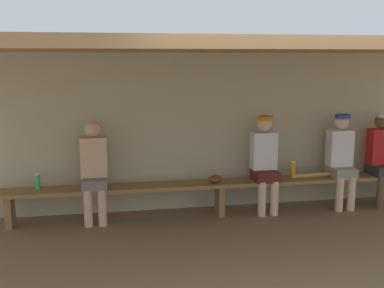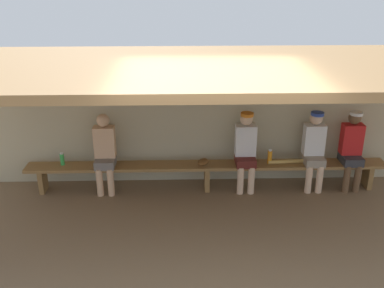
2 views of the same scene
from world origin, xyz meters
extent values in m
plane|color=brown|center=(0.00, 0.00, 0.00)|extent=(24.00, 24.00, 0.00)
cube|color=#B7AD8C|center=(0.00, 2.00, 1.10)|extent=(8.00, 0.20, 2.20)
cube|color=#9E7547|center=(0.00, 0.70, 2.26)|extent=(8.00, 2.80, 0.12)
cube|color=olive|center=(0.00, 1.55, 0.43)|extent=(6.00, 0.36, 0.05)
cube|color=olive|center=(-2.75, 1.55, 0.21)|extent=(0.08, 0.29, 0.41)
cube|color=olive|center=(0.00, 1.55, 0.21)|extent=(0.08, 0.29, 0.41)
cube|color=olive|center=(2.75, 1.55, 0.21)|extent=(0.08, 0.29, 0.41)
cube|color=gray|center=(1.77, 1.53, 0.53)|extent=(0.32, 0.40, 0.14)
cylinder|color=beige|center=(1.68, 1.37, 0.24)|extent=(0.11, 0.11, 0.48)
cylinder|color=beige|center=(1.86, 1.37, 0.24)|extent=(0.11, 0.11, 0.48)
cube|color=white|center=(1.77, 1.61, 0.86)|extent=(0.34, 0.20, 0.52)
sphere|color=beige|center=(1.77, 1.61, 1.23)|extent=(0.21, 0.21, 0.21)
cylinder|color=#2D47A5|center=(1.77, 1.57, 1.32)|extent=(0.21, 0.21, 0.05)
cube|color=#333338|center=(2.41, 1.53, 0.53)|extent=(0.32, 0.40, 0.14)
cylinder|color=brown|center=(2.32, 1.37, 0.24)|extent=(0.11, 0.11, 0.48)
cylinder|color=brown|center=(2.50, 1.37, 0.24)|extent=(0.11, 0.11, 0.48)
cube|color=red|center=(2.41, 1.61, 0.86)|extent=(0.34, 0.20, 0.52)
sphere|color=brown|center=(2.41, 1.61, 1.23)|extent=(0.21, 0.21, 0.21)
cylinder|color=white|center=(2.41, 1.57, 1.32)|extent=(0.21, 0.21, 0.05)
cube|color=#591E19|center=(0.63, 1.53, 0.53)|extent=(0.32, 0.40, 0.14)
cylinder|color=beige|center=(0.54, 1.37, 0.24)|extent=(0.11, 0.11, 0.48)
cylinder|color=beige|center=(0.72, 1.37, 0.24)|extent=(0.11, 0.11, 0.48)
cube|color=white|center=(0.63, 1.61, 0.86)|extent=(0.34, 0.20, 0.52)
sphere|color=beige|center=(0.63, 1.61, 1.23)|extent=(0.21, 0.21, 0.21)
cylinder|color=orange|center=(0.63, 1.57, 1.32)|extent=(0.21, 0.21, 0.05)
cube|color=slate|center=(-1.68, 1.53, 0.53)|extent=(0.32, 0.40, 0.14)
cylinder|color=#DBAD84|center=(-1.77, 1.37, 0.24)|extent=(0.11, 0.11, 0.48)
cylinder|color=#DBAD84|center=(-1.59, 1.37, 0.24)|extent=(0.11, 0.11, 0.48)
cube|color=#DBAD84|center=(-1.68, 1.61, 0.86)|extent=(0.34, 0.20, 0.52)
sphere|color=#DBAD84|center=(-1.68, 1.61, 1.23)|extent=(0.21, 0.21, 0.21)
cylinder|color=orange|center=(1.04, 1.55, 0.57)|extent=(0.07, 0.07, 0.23)
cylinder|color=white|center=(1.04, 1.55, 0.70)|extent=(0.05, 0.05, 0.02)
cylinder|color=green|center=(-2.40, 1.60, 0.56)|extent=(0.07, 0.07, 0.19)
cylinder|color=white|center=(-2.40, 1.60, 0.66)|extent=(0.05, 0.05, 0.02)
ellipsoid|color=brown|center=(-0.07, 1.54, 0.51)|extent=(0.26, 0.29, 0.09)
cylinder|color=tan|center=(1.42, 1.55, 0.49)|extent=(0.79, 0.13, 0.07)
camera|label=1|loc=(-1.48, -4.48, 2.13)|focal=43.77mm
camera|label=2|loc=(-0.45, -5.14, 3.60)|focal=41.52mm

